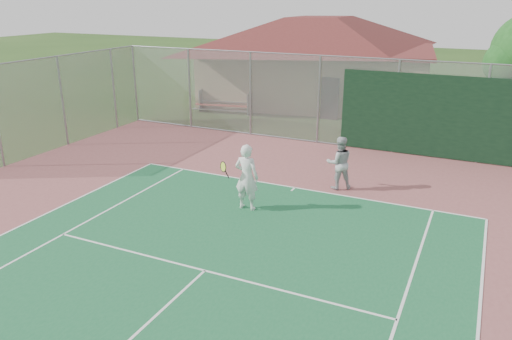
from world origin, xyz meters
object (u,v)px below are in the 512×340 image
Objects in this scene: clubhouse at (319,51)px; player_white_front at (246,178)px; bleachers at (228,99)px; player_grey_back at (339,163)px.

clubhouse is 15.62m from player_white_front.
player_grey_back reaches higher than bleachers.
clubhouse is at bearing -79.95° from player_white_front.
bleachers is 1.92× the size of player_grey_back.
bleachers is at bearing -73.87° from player_grey_back.
bleachers is (-3.48, -4.15, -2.20)m from clubhouse.
clubhouse is 4.34× the size of bleachers.
clubhouse is 13.66m from player_grey_back.
clubhouse is at bearing 39.26° from bleachers.
clubhouse is at bearing -97.40° from player_grey_back.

